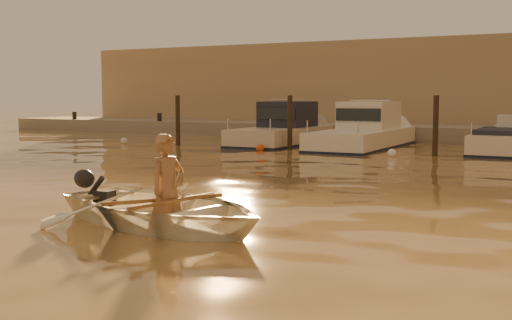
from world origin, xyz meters
The scene contains 17 objects.
ground_plane centered at (0.00, 0.00, 0.00)m, with size 160.00×160.00×0.00m, color brown.
dinghy centered at (-1.28, 0.17, 0.27)m, with size 2.72×3.81×0.79m, color white.
person centered at (-1.18, 0.15, 0.56)m, with size 0.63×0.41×1.72m, color #926949.
outboard_motor centered at (-2.74, 0.50, 0.28)m, with size 0.90×0.40×0.70m, color black, non-canonical shape.
oar_port centered at (-1.03, 0.11, 0.42)m, with size 0.06×0.06×2.10m, color brown.
oar_starboard centered at (-1.23, 0.16, 0.42)m, with size 0.06×0.06×2.10m, color brown.
moored_boat_1 centered at (-6.89, 16.00, 0.62)m, with size 2.24×6.67×1.75m, color beige, non-canonical shape.
moored_boat_2 centered at (-3.41, 16.00, 0.62)m, with size 2.29×7.66×1.75m, color white, non-canonical shape.
moored_boat_3 centered at (1.71, 16.00, 0.22)m, with size 1.89×5.52×0.95m, color beige, non-canonical shape.
piling_0 centered at (-10.50, 13.80, 0.90)m, with size 0.18×0.18×2.20m, color #2D2319.
piling_1 centered at (-5.50, 13.80, 0.90)m, with size 0.18×0.18×2.20m, color #2D2319.
piling_2 centered at (-0.20, 13.80, 0.90)m, with size 0.18×0.18×2.20m, color #2D2319.
fender_a centered at (-12.86, 13.28, 0.10)m, with size 0.30×0.30×0.30m, color silver.
fender_b centered at (-6.23, 12.84, 0.10)m, with size 0.30×0.30×0.30m, color #D34D18.
fender_c centered at (-1.40, 12.92, 0.10)m, with size 0.30×0.30×0.30m, color white.
quay centered at (0.00, 21.50, 0.15)m, with size 52.00×4.00×1.00m, color gray.
waterfront_building centered at (0.00, 27.00, 2.40)m, with size 46.00×7.00×4.80m, color #9E8466.
Camera 1 is at (4.46, -7.66, 1.98)m, focal length 45.00 mm.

